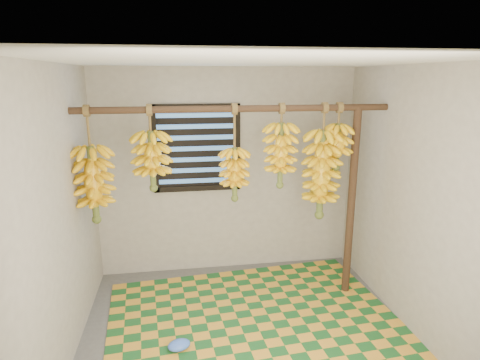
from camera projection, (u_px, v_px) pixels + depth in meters
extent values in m
cube|color=#4D4D4D|center=(250.00, 342.00, 3.57)|extent=(3.00, 3.00, 0.01)
cube|color=silver|center=(252.00, 61.00, 2.97)|extent=(3.00, 3.00, 0.01)
cube|color=gray|center=(227.00, 172.00, 4.71)|extent=(3.00, 0.01, 2.40)
cube|color=gray|center=(56.00, 225.00, 3.04)|extent=(0.01, 3.00, 2.40)
cube|color=gray|center=(420.00, 205.00, 3.50)|extent=(0.01, 3.00, 2.40)
cube|color=black|center=(197.00, 148.00, 4.56)|extent=(1.00, 0.04, 1.00)
cylinder|color=#3F2818|center=(237.00, 109.00, 3.74)|extent=(3.00, 0.06, 0.06)
cylinder|color=#3F2818|center=(351.00, 204.00, 4.18)|extent=(0.08, 0.08, 2.00)
cube|color=#185221|center=(256.00, 324.00, 3.82)|extent=(2.92, 2.41, 0.01)
ellipsoid|color=blue|center=(179.00, 345.00, 3.45)|extent=(0.23, 0.20, 0.08)
cylinder|color=brown|center=(88.00, 129.00, 3.58)|extent=(0.02, 0.02, 0.38)
cylinder|color=#4C5923|center=(93.00, 183.00, 3.70)|extent=(0.06, 0.06, 0.68)
cylinder|color=brown|center=(150.00, 121.00, 3.64)|extent=(0.02, 0.02, 0.25)
cylinder|color=#4C5923|center=(152.00, 159.00, 3.73)|extent=(0.06, 0.06, 0.52)
cylinder|color=brown|center=(234.00, 128.00, 3.78)|extent=(0.02, 0.02, 0.43)
cylinder|color=#4C5923|center=(235.00, 172.00, 3.89)|extent=(0.05, 0.05, 0.49)
cylinder|color=brown|center=(282.00, 115.00, 3.83)|extent=(0.02, 0.02, 0.20)
cylinder|color=#4C5923|center=(281.00, 153.00, 3.92)|extent=(0.05, 0.05, 0.60)
cylinder|color=brown|center=(324.00, 119.00, 3.90)|extent=(0.02, 0.02, 0.28)
cylinder|color=#4C5923|center=(321.00, 173.00, 4.04)|extent=(0.07, 0.07, 0.86)
cylinder|color=brown|center=(339.00, 116.00, 3.92)|extent=(0.02, 0.02, 0.21)
cylinder|color=#4C5923|center=(337.00, 145.00, 3.99)|extent=(0.06, 0.06, 0.42)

